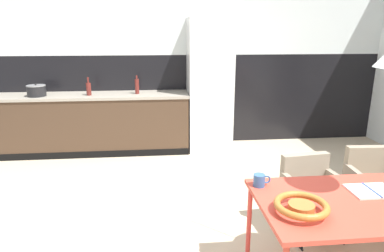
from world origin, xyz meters
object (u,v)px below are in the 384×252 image
object	(u,v)px
mug_tall_blue	(260,180)
fruit_bowl	(301,206)
armchair_far_side	(375,177)
cooking_pot	(36,91)
refrigerator_column	(209,86)
armchair_corner_seat	(311,185)
bottle_vinegar_dark	(89,89)
open_book	(372,191)
bottle_spice_small	(137,86)

from	to	relation	value
mug_tall_blue	fruit_bowl	bearing A→B (deg)	-69.92
armchair_far_side	cooking_pot	size ratio (longest dim) A/B	2.85
refrigerator_column	cooking_pot	world-z (taller)	refrigerator_column
armchair_corner_seat	bottle_vinegar_dark	size ratio (longest dim) A/B	2.69
armchair_far_side	mug_tall_blue	world-z (taller)	mug_tall_blue
armchair_corner_seat	open_book	world-z (taller)	open_book
fruit_bowl	open_book	bearing A→B (deg)	20.71
open_book	bottle_spice_small	bearing A→B (deg)	119.89
armchair_corner_seat	armchair_far_side	world-z (taller)	armchair_far_side
open_book	cooking_pot	xyz separation A→B (m)	(-3.22, 3.03, 0.25)
open_book	bottle_vinegar_dark	xyz separation A→B (m)	(-2.48, 3.03, 0.26)
bottle_spice_small	armchair_far_side	bearing A→B (deg)	-45.93
cooking_pot	bottle_vinegar_dark	xyz separation A→B (m)	(0.74, 0.00, 0.02)
fruit_bowl	mug_tall_blue	size ratio (longest dim) A/B	2.63
refrigerator_column	bottle_spice_small	distance (m)	1.10
open_book	armchair_far_side	bearing A→B (deg)	53.37
refrigerator_column	bottle_vinegar_dark	world-z (taller)	refrigerator_column
armchair_far_side	bottle_vinegar_dark	xyz separation A→B (m)	(-3.01, 2.32, 0.50)
open_book	mug_tall_blue	distance (m)	0.77
mug_tall_blue	cooking_pot	world-z (taller)	cooking_pot
refrigerator_column	fruit_bowl	bearing A→B (deg)	-88.82
mug_tall_blue	bottle_spice_small	distance (m)	3.12
refrigerator_column	armchair_corner_seat	xyz separation A→B (m)	(0.57, -2.44, -0.54)
bottle_spice_small	refrigerator_column	bearing A→B (deg)	1.00
fruit_bowl	bottle_spice_small	bearing A→B (deg)	109.41
refrigerator_column	armchair_far_side	bearing A→B (deg)	-63.38
open_book	cooking_pot	size ratio (longest dim) A/B	1.16
mug_tall_blue	armchair_far_side	bearing A→B (deg)	23.22
armchair_far_side	open_book	xyz separation A→B (m)	(-0.53, -0.71, 0.24)
fruit_bowl	bottle_vinegar_dark	bearing A→B (deg)	119.84
fruit_bowl	mug_tall_blue	xyz separation A→B (m)	(-0.14, 0.39, -0.00)
refrigerator_column	armchair_corner_seat	bearing A→B (deg)	-76.84
bottle_vinegar_dark	open_book	bearing A→B (deg)	-50.73
refrigerator_column	bottle_spice_small	world-z (taller)	refrigerator_column
cooking_pot	open_book	bearing A→B (deg)	-43.28
armchair_far_side	cooking_pot	bearing A→B (deg)	-28.49
refrigerator_column	mug_tall_blue	bearing A→B (deg)	-91.45
fruit_bowl	bottle_spice_small	distance (m)	3.54
fruit_bowl	open_book	world-z (taller)	fruit_bowl
open_book	cooking_pot	bearing A→B (deg)	136.72
cooking_pot	mug_tall_blue	bearing A→B (deg)	-49.30
armchair_corner_seat	refrigerator_column	bearing A→B (deg)	-83.74
armchair_far_side	bottle_spice_small	distance (m)	3.36
cooking_pot	bottle_vinegar_dark	bearing A→B (deg)	0.04
refrigerator_column	bottle_vinegar_dark	distance (m)	1.80
refrigerator_column	fruit_bowl	xyz separation A→B (m)	(0.07, -3.35, -0.23)
open_book	mug_tall_blue	xyz separation A→B (m)	(-0.75, 0.16, 0.04)
fruit_bowl	cooking_pot	xyz separation A→B (m)	(-2.61, 3.26, 0.20)
refrigerator_column	open_book	distance (m)	3.20
fruit_bowl	bottle_vinegar_dark	distance (m)	3.77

